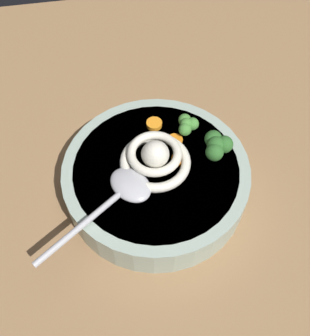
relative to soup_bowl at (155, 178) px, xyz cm
name	(u,v)px	position (x,y,z in cm)	size (l,w,h in cm)	color
table_slab	(159,211)	(-2.54, -0.13, -4.89)	(102.42, 102.42, 4.43)	#936D47
soup_bowl	(155,178)	(0.00, 0.00, 0.00)	(25.34, 25.34, 5.17)	#9EB2A3
noodle_pile	(155,158)	(0.72, -0.15, 3.81)	(10.43, 10.23, 4.19)	silver
soup_spoon	(123,192)	(-3.36, 4.75, 3.30)	(12.71, 16.00, 1.60)	#B7B7BC
broccoli_floret_beside_chili	(217,145)	(0.60, -8.39, 4.79)	(4.62, 3.98, 3.65)	#7A9E60
broccoli_floret_beside_noodles	(187,125)	(5.24, -5.44, 4.25)	(3.52, 3.03, 2.79)	#7A9E60
carrot_slice_extra_a	(179,159)	(0.58, -3.36, 2.86)	(2.05, 2.05, 0.71)	orange
carrot_slice_far	(154,124)	(7.32, -1.18, 2.85)	(2.25, 2.25, 0.70)	orange
carrot_slice_center	(175,141)	(3.82, -3.50, 2.84)	(2.13, 2.13, 0.68)	orange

